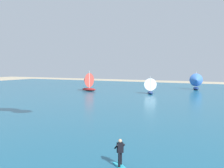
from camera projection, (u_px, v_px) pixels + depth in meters
ocean at (190, 100)px, 46.62m from camera, size 160.00×90.00×0.10m
kitesurfer at (121, 158)px, 15.43m from camera, size 1.80×1.77×1.67m
sailboat_outermost at (150, 86)px, 56.47m from camera, size 3.00×3.37×3.77m
sailboat_heeled_over at (87, 82)px, 62.88m from camera, size 4.24×3.66×4.83m
sailboat_mid_right at (196, 82)px, 65.34m from camera, size 3.57×4.07×4.58m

